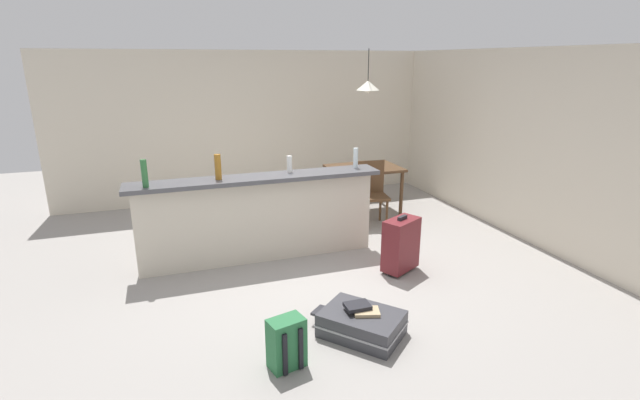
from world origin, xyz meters
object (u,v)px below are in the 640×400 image
object	(u,v)px
bottle_amber	(218,167)
suitcase_flat_charcoal	(362,324)
pendant_lamp	(368,85)
suitcase_upright_maroon	(401,244)
bottle_clear	(356,158)
book_stack	(362,309)
dining_table	(364,173)
backpack_green	(286,343)
bottle_white	(289,164)
bottle_green	(144,173)
dining_chair_near_partition	(372,190)

from	to	relation	value
bottle_amber	suitcase_flat_charcoal	world-z (taller)	bottle_amber
pendant_lamp	suitcase_upright_maroon	distance (m)	2.69
bottle_clear	pendant_lamp	bearing A→B (deg)	60.05
suitcase_flat_charcoal	book_stack	xyz separation A→B (m)	(0.00, 0.01, 0.14)
dining_table	suitcase_upright_maroon	distance (m)	2.20
dining_table	pendant_lamp	xyz separation A→B (m)	(-0.00, -0.05, 1.33)
bottle_clear	backpack_green	xyz separation A→B (m)	(-1.49, -2.15, -0.97)
backpack_green	suitcase_upright_maroon	xyz separation A→B (m)	(1.69, 1.25, 0.13)
backpack_green	suitcase_upright_maroon	world-z (taller)	suitcase_upright_maroon
bottle_amber	pendant_lamp	size ratio (longest dim) A/B	0.45
bottle_white	bottle_clear	distance (m)	0.85
bottle_green	suitcase_upright_maroon	size ratio (longest dim) A/B	0.45
dining_table	suitcase_flat_charcoal	world-z (taller)	dining_table
bottle_white	dining_chair_near_partition	xyz separation A→B (m)	(1.43, 0.68, -0.63)
suitcase_upright_maroon	dining_chair_near_partition	bearing A→B (deg)	76.54
bottle_green	bottle_white	world-z (taller)	bottle_green
bottle_amber	bottle_white	world-z (taller)	bottle_amber
bottle_clear	bottle_white	bearing A→B (deg)	177.80
dining_chair_near_partition	book_stack	size ratio (longest dim) A/B	3.11
suitcase_flat_charcoal	backpack_green	size ratio (longest dim) A/B	2.01
backpack_green	bottle_green	bearing A→B (deg)	116.08
dining_chair_near_partition	suitcase_flat_charcoal	xyz separation A→B (m)	(-1.33, -2.66, -0.41)
dining_chair_near_partition	backpack_green	bearing A→B (deg)	-125.92
suitcase_upright_maroon	bottle_green	bearing A→B (deg)	164.03
pendant_lamp	suitcase_upright_maroon	xyz separation A→B (m)	(-0.48, -2.07, -1.65)
bottle_white	pendant_lamp	world-z (taller)	pendant_lamp
pendant_lamp	book_stack	xyz separation A→B (m)	(-1.42, -3.11, -1.73)
bottle_green	bottle_clear	size ratio (longest dim) A/B	1.19
dining_table	dining_chair_near_partition	size ratio (longest dim) A/B	1.18
suitcase_upright_maroon	book_stack	size ratio (longest dim) A/B	2.24
bottle_amber	pendant_lamp	world-z (taller)	pendant_lamp
dining_table	backpack_green	world-z (taller)	dining_table
dining_table	backpack_green	bearing A→B (deg)	-122.69
dining_table	suitcase_flat_charcoal	distance (m)	3.52
pendant_lamp	backpack_green	world-z (taller)	pendant_lamp
bottle_green	dining_chair_near_partition	bearing A→B (deg)	15.39
bottle_green	suitcase_flat_charcoal	distance (m)	2.73
bottle_clear	suitcase_flat_charcoal	distance (m)	2.34
bottle_green	bottle_amber	xyz separation A→B (m)	(0.78, 0.09, -0.01)
bottle_green	pendant_lamp	distance (m)	3.50
bottle_amber	book_stack	distance (m)	2.32
bottle_green	bottle_amber	size ratio (longest dim) A/B	1.04
dining_table	backpack_green	size ratio (longest dim) A/B	2.62
dining_chair_near_partition	bottle_white	bearing A→B (deg)	-154.57
bottle_clear	suitcase_flat_charcoal	world-z (taller)	bottle_clear
bottle_clear	pendant_lamp	distance (m)	1.58
bottle_green	backpack_green	world-z (taller)	bottle_green
dining_chair_near_partition	suitcase_upright_maroon	size ratio (longest dim) A/B	1.39
dining_table	pendant_lamp	size ratio (longest dim) A/B	1.74
dining_table	book_stack	world-z (taller)	dining_table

